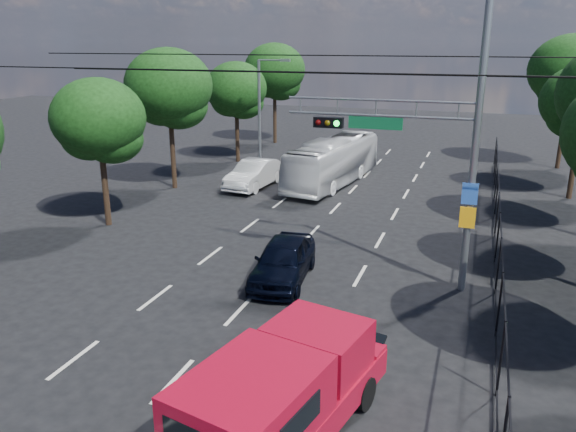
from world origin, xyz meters
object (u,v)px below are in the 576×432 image
at_px(red_pickup, 284,392).
at_px(white_bus, 333,162).
at_px(white_van, 254,174).
at_px(navy_hatchback, 283,260).
at_px(signal_mast, 436,134).

xyz_separation_m(red_pickup, white_bus, (-4.78, 22.04, 0.16)).
bearing_deg(white_van, navy_hatchback, -58.32).
distance_m(red_pickup, white_van, 21.62).
bearing_deg(white_bus, red_pickup, -70.10).
relative_size(signal_mast, navy_hatchback, 2.16).
relative_size(signal_mast, white_van, 1.99).
relative_size(red_pickup, white_van, 1.31).
relative_size(navy_hatchback, white_van, 0.92).
distance_m(white_bus, white_van, 4.70).
bearing_deg(signal_mast, red_pickup, -102.09).
height_order(signal_mast, white_bus, signal_mast).
bearing_deg(navy_hatchback, red_pickup, -76.49).
bearing_deg(signal_mast, white_bus, 117.49).
distance_m(signal_mast, red_pickup, 10.16).
bearing_deg(red_pickup, white_bus, 102.23).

